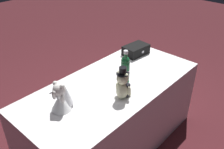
{
  "coord_description": "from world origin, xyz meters",
  "views": [
    {
      "loc": [
        -1.4,
        -1.27,
        1.98
      ],
      "look_at": [
        0.0,
        0.0,
        0.83
      ],
      "focal_mm": 40.11,
      "sensor_mm": 36.0,
      "label": 1
    }
  ],
  "objects_px": {
    "teddy_bear_bride": "(62,97)",
    "signing_pen": "(57,91)",
    "champagne_bottle": "(125,69)",
    "teddy_bear_groom": "(123,85)",
    "gift_case_black": "(136,50)"
  },
  "relations": [
    {
      "from": "teddy_bear_bride",
      "to": "gift_case_black",
      "type": "xyz_separation_m",
      "value": [
        1.14,
        0.15,
        -0.05
      ]
    },
    {
      "from": "teddy_bear_groom",
      "to": "teddy_bear_bride",
      "type": "bearing_deg",
      "value": 148.52
    },
    {
      "from": "teddy_bear_bride",
      "to": "champagne_bottle",
      "type": "bearing_deg",
      "value": -10.78
    },
    {
      "from": "teddy_bear_bride",
      "to": "gift_case_black",
      "type": "relative_size",
      "value": 0.84
    },
    {
      "from": "teddy_bear_bride",
      "to": "gift_case_black",
      "type": "bearing_deg",
      "value": 7.66
    },
    {
      "from": "teddy_bear_bride",
      "to": "signing_pen",
      "type": "bearing_deg",
      "value": 64.89
    },
    {
      "from": "gift_case_black",
      "to": "teddy_bear_bride",
      "type": "bearing_deg",
      "value": -172.34
    },
    {
      "from": "champagne_bottle",
      "to": "gift_case_black",
      "type": "distance_m",
      "value": 0.59
    },
    {
      "from": "teddy_bear_groom",
      "to": "champagne_bottle",
      "type": "height_order",
      "value": "champagne_bottle"
    },
    {
      "from": "teddy_bear_bride",
      "to": "signing_pen",
      "type": "xyz_separation_m",
      "value": [
        0.1,
        0.22,
        -0.1
      ]
    },
    {
      "from": "signing_pen",
      "to": "teddy_bear_groom",
      "type": "bearing_deg",
      "value": -56.64
    },
    {
      "from": "teddy_bear_bride",
      "to": "signing_pen",
      "type": "relative_size",
      "value": 1.76
    },
    {
      "from": "champagne_bottle",
      "to": "gift_case_black",
      "type": "xyz_separation_m",
      "value": [
        0.52,
        0.27,
        -0.08
      ]
    },
    {
      "from": "teddy_bear_bride",
      "to": "champagne_bottle",
      "type": "relative_size",
      "value": 0.78
    },
    {
      "from": "teddy_bear_groom",
      "to": "signing_pen",
      "type": "distance_m",
      "value": 0.59
    }
  ]
}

